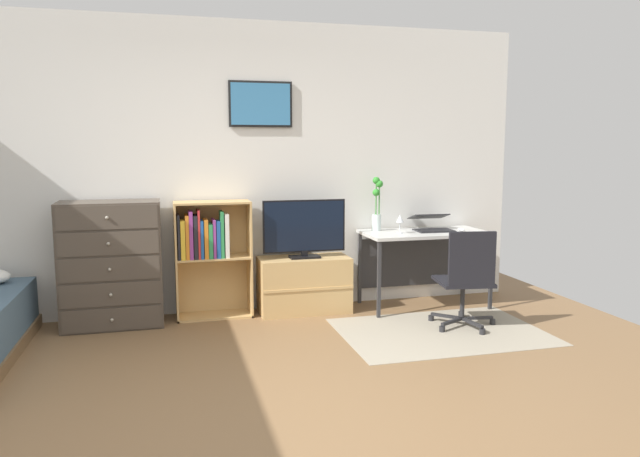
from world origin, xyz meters
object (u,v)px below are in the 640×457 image
(dresser, at_px, (112,264))
(bamboo_vase, at_px, (377,206))
(desk, at_px, (421,244))
(office_chair, at_px, (467,277))
(laptop, at_px, (432,224))
(wine_glass, at_px, (400,219))
(bookshelf, at_px, (208,248))
(television, at_px, (304,229))
(computer_mouse, at_px, (461,230))
(tv_stand, at_px, (304,285))

(dresser, distance_m, bamboo_vase, 2.49)
(desk, xyz_separation_m, bamboo_vase, (-0.43, 0.09, 0.37))
(desk, xyz_separation_m, office_chair, (0.04, -0.85, -0.15))
(dresser, relative_size, laptop, 2.67)
(laptop, relative_size, wine_glass, 2.28)
(wine_glass, bearing_deg, dresser, 176.70)
(bookshelf, distance_m, office_chair, 2.30)
(desk, xyz_separation_m, laptop, (0.10, -0.01, 0.20))
(television, distance_m, computer_mouse, 1.53)
(bookshelf, relative_size, laptop, 2.60)
(dresser, relative_size, computer_mouse, 10.50)
(bamboo_vase, distance_m, wine_glass, 0.30)
(bookshelf, distance_m, wine_glass, 1.80)
(bookshelf, height_order, wine_glass, bookshelf)
(television, bearing_deg, computer_mouse, -5.86)
(laptop, bearing_deg, television, -177.66)
(bamboo_vase, bearing_deg, bookshelf, -179.16)
(desk, distance_m, bamboo_vase, 0.58)
(bookshelf, height_order, television, television)
(dresser, xyz_separation_m, television, (1.71, -0.01, 0.25))
(desk, height_order, bamboo_vase, bamboo_vase)
(dresser, relative_size, office_chair, 1.27)
(tv_stand, height_order, television, television)
(office_chair, xyz_separation_m, wine_glass, (-0.33, 0.71, 0.42))
(desk, relative_size, bamboo_vase, 2.29)
(tv_stand, bearing_deg, bookshelf, 177.09)
(bookshelf, bearing_deg, office_chair, -23.73)
(bamboo_vase, bearing_deg, wine_glass, -57.80)
(television, xyz_separation_m, bamboo_vase, (0.74, 0.09, 0.19))
(tv_stand, bearing_deg, television, -90.00)
(television, xyz_separation_m, office_chair, (1.22, -0.86, -0.33))
(bamboo_vase, xyz_separation_m, wine_glass, (0.15, -0.23, -0.11))
(dresser, distance_m, desk, 2.89)
(laptop, height_order, bamboo_vase, bamboo_vase)
(dresser, height_order, laptop, dresser)
(tv_stand, xyz_separation_m, computer_mouse, (1.52, -0.18, 0.49))
(desk, bearing_deg, bookshelf, 178.04)
(dresser, height_order, tv_stand, dresser)
(bookshelf, xyz_separation_m, bamboo_vase, (1.63, 0.02, 0.34))
(tv_stand, distance_m, computer_mouse, 1.61)
(computer_mouse, distance_m, bamboo_vase, 0.85)
(office_chair, bearing_deg, bookshelf, 165.12)
(office_chair, xyz_separation_m, computer_mouse, (0.30, 0.70, 0.30))
(bookshelf, relative_size, computer_mouse, 10.24)
(tv_stand, relative_size, television, 1.09)
(office_chair, relative_size, computer_mouse, 8.27)
(office_chair, distance_m, wine_glass, 0.89)
(bookshelf, relative_size, television, 1.37)
(laptop, bearing_deg, desk, 178.19)
(dresser, bearing_deg, bookshelf, 4.16)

